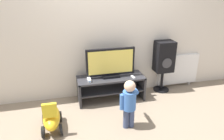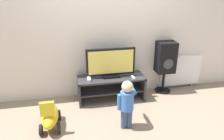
{
  "view_description": "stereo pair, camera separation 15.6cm",
  "coord_description": "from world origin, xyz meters",
  "px_view_note": "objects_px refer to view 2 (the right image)",
  "views": [
    {
      "loc": [
        -0.83,
        -3.23,
        2.02
      ],
      "look_at": [
        0.0,
        0.13,
        0.61
      ],
      "focal_mm": 35.0,
      "sensor_mm": 36.0,
      "label": 1
    },
    {
      "loc": [
        -0.68,
        -3.26,
        2.02
      ],
      "look_at": [
        0.0,
        0.13,
        0.61
      ],
      "focal_mm": 35.0,
      "sensor_mm": 36.0,
      "label": 2
    }
  ],
  "objects_px": {
    "television": "(111,63)",
    "remote_primary": "(133,77)",
    "child": "(127,101)",
    "radiator": "(180,70)",
    "speaker_tower": "(166,59)",
    "ride_on_toy": "(50,116)",
    "game_console": "(89,79)"
  },
  "relations": [
    {
      "from": "speaker_tower",
      "to": "ride_on_toy",
      "type": "bearing_deg",
      "value": -160.12
    },
    {
      "from": "television",
      "to": "ride_on_toy",
      "type": "height_order",
      "value": "television"
    },
    {
      "from": "speaker_tower",
      "to": "ride_on_toy",
      "type": "height_order",
      "value": "speaker_tower"
    },
    {
      "from": "television",
      "to": "ride_on_toy",
      "type": "relative_size",
      "value": 1.42
    },
    {
      "from": "television",
      "to": "remote_primary",
      "type": "distance_m",
      "value": 0.47
    },
    {
      "from": "television",
      "to": "game_console",
      "type": "relative_size",
      "value": 4.58
    },
    {
      "from": "television",
      "to": "remote_primary",
      "type": "xyz_separation_m",
      "value": [
        0.38,
        -0.13,
        -0.25
      ]
    },
    {
      "from": "speaker_tower",
      "to": "radiator",
      "type": "height_order",
      "value": "speaker_tower"
    },
    {
      "from": "television",
      "to": "speaker_tower",
      "type": "bearing_deg",
      "value": 5.09
    },
    {
      "from": "ride_on_toy",
      "to": "radiator",
      "type": "relative_size",
      "value": 0.71
    },
    {
      "from": "remote_primary",
      "to": "speaker_tower",
      "type": "relative_size",
      "value": 0.13
    },
    {
      "from": "ride_on_toy",
      "to": "radiator",
      "type": "bearing_deg",
      "value": 19.31
    },
    {
      "from": "remote_primary",
      "to": "radiator",
      "type": "xyz_separation_m",
      "value": [
        1.08,
        0.34,
        -0.09
      ]
    },
    {
      "from": "television",
      "to": "child",
      "type": "distance_m",
      "value": 0.92
    },
    {
      "from": "television",
      "to": "ride_on_toy",
      "type": "xyz_separation_m",
      "value": [
        -1.04,
        -0.67,
        -0.51
      ]
    },
    {
      "from": "television",
      "to": "game_console",
      "type": "height_order",
      "value": "television"
    },
    {
      "from": "radiator",
      "to": "ride_on_toy",
      "type": "bearing_deg",
      "value": -160.69
    },
    {
      "from": "child",
      "to": "radiator",
      "type": "height_order",
      "value": "child"
    },
    {
      "from": "speaker_tower",
      "to": "game_console",
      "type": "bearing_deg",
      "value": -173.16
    },
    {
      "from": "remote_primary",
      "to": "ride_on_toy",
      "type": "height_order",
      "value": "ride_on_toy"
    },
    {
      "from": "game_console",
      "to": "speaker_tower",
      "type": "bearing_deg",
      "value": 6.84
    },
    {
      "from": "game_console",
      "to": "child",
      "type": "distance_m",
      "value": 0.93
    },
    {
      "from": "remote_primary",
      "to": "radiator",
      "type": "distance_m",
      "value": 1.14
    },
    {
      "from": "game_console",
      "to": "radiator",
      "type": "height_order",
      "value": "radiator"
    },
    {
      "from": "child",
      "to": "speaker_tower",
      "type": "relative_size",
      "value": 0.76
    },
    {
      "from": "television",
      "to": "remote_primary",
      "type": "bearing_deg",
      "value": -19.6
    },
    {
      "from": "television",
      "to": "radiator",
      "type": "relative_size",
      "value": 1.01
    },
    {
      "from": "game_console",
      "to": "ride_on_toy",
      "type": "height_order",
      "value": "ride_on_toy"
    },
    {
      "from": "child",
      "to": "ride_on_toy",
      "type": "xyz_separation_m",
      "value": [
        -1.11,
        0.21,
        -0.25
      ]
    },
    {
      "from": "child",
      "to": "television",
      "type": "bearing_deg",
      "value": 94.02
    },
    {
      "from": "game_console",
      "to": "remote_primary",
      "type": "xyz_separation_m",
      "value": [
        0.77,
        -0.05,
        -0.01
      ]
    },
    {
      "from": "television",
      "to": "child",
      "type": "height_order",
      "value": "television"
    }
  ]
}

